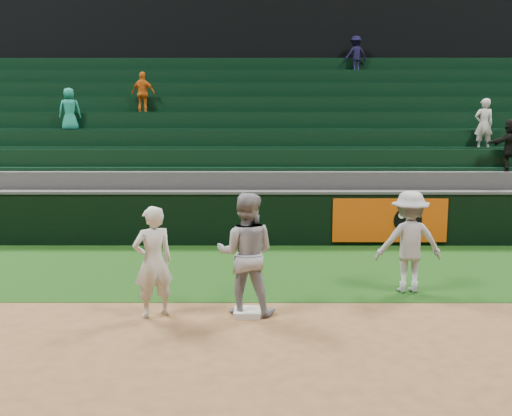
{
  "coord_description": "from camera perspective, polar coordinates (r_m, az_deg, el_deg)",
  "views": [
    {
      "loc": [
        -0.0,
        -7.74,
        2.85
      ],
      "look_at": [
        -0.03,
        2.3,
        1.3
      ],
      "focal_mm": 40.0,
      "sensor_mm": 36.0,
      "label": 1
    }
  ],
  "objects": [
    {
      "name": "upper_deck",
      "position": [
        25.38,
        0.19,
        15.89
      ],
      "size": [
        40.0,
        12.0,
        12.0
      ],
      "primitive_type": "cube",
      "color": "black",
      "rests_on": "ground"
    },
    {
      "name": "base_coach",
      "position": [
        9.79,
        15.07,
        -3.28
      ],
      "size": [
        1.12,
        0.67,
        1.69
      ],
      "primitive_type": "imported",
      "rotation": [
        0.0,
        0.0,
        3.18
      ],
      "color": "#A0A4AD",
      "rests_on": "foul_grass"
    },
    {
      "name": "ground",
      "position": [
        8.24,
        0.19,
        -11.44
      ],
      "size": [
        70.0,
        70.0,
        0.0
      ],
      "primitive_type": "plane",
      "color": "brown",
      "rests_on": "ground"
    },
    {
      "name": "foul_grass",
      "position": [
        11.11,
        0.19,
        -6.07
      ],
      "size": [
        36.0,
        4.2,
        0.01
      ],
      "primitive_type": "cube",
      "color": "#11340D",
      "rests_on": "ground"
    },
    {
      "name": "first_baseman",
      "position": [
        8.42,
        -10.26,
        -5.32
      ],
      "size": [
        0.71,
        0.64,
        1.64
      ],
      "primitive_type": "imported",
      "rotation": [
        0.0,
        0.0,
        3.66
      ],
      "color": "silver",
      "rests_on": "ground"
    },
    {
      "name": "first_base",
      "position": [
        8.54,
        -0.86,
        -10.39
      ],
      "size": [
        0.4,
        0.4,
        0.09
      ],
      "primitive_type": "cube",
      "rotation": [
        0.0,
        0.0,
        -0.03
      ],
      "color": "silver",
      "rests_on": "ground"
    },
    {
      "name": "stadium_seating",
      "position": [
        16.75,
        0.19,
        4.84
      ],
      "size": [
        36.0,
        5.95,
        5.51
      ],
      "color": "#3A3A3D",
      "rests_on": "ground"
    },
    {
      "name": "field_wall",
      "position": [
        13.12,
        0.3,
        -0.95
      ],
      "size": [
        36.0,
        0.45,
        1.25
      ],
      "color": "black",
      "rests_on": "ground"
    },
    {
      "name": "baserunner",
      "position": [
        8.4,
        -1.01,
        -4.6
      ],
      "size": [
        0.96,
        0.79,
        1.81
      ],
      "primitive_type": "imported",
      "rotation": [
        0.0,
        0.0,
        3.02
      ],
      "color": "#92949B",
      "rests_on": "ground"
    }
  ]
}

